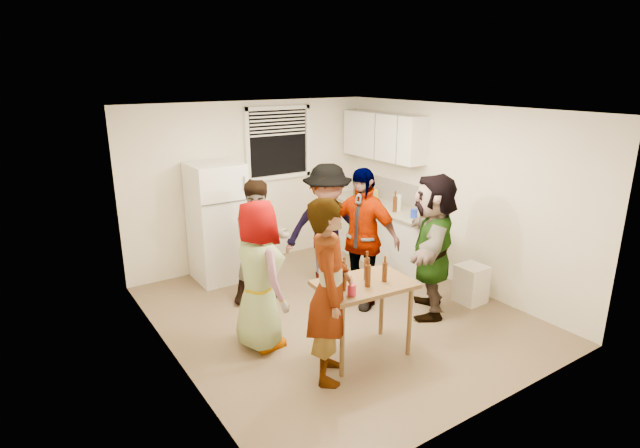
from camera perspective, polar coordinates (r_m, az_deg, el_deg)
room at (r=6.35m, az=1.88°, el=-10.21°), size 4.00×4.50×2.50m
window at (r=7.83m, az=-4.78°, el=9.22°), size 1.12×0.10×1.06m
refrigerator at (r=7.24m, az=-11.63°, el=0.19°), size 0.70×0.70×1.70m
counter_lower at (r=8.00m, az=7.07°, el=-1.14°), size 0.60×2.20×0.86m
countertop at (r=7.87m, az=7.19°, el=1.97°), size 0.64×2.22×0.04m
backsplash at (r=8.01m, az=8.80°, el=3.64°), size 0.03×2.20×0.36m
upper_cabinets at (r=7.90m, az=7.25°, el=9.94°), size 0.34×1.60×0.70m
kettle at (r=8.08m, az=5.39°, el=2.57°), size 0.30×0.26×0.22m
paper_towel at (r=7.60m, az=8.80°, el=1.52°), size 0.11×0.11×0.24m
wine_bottle at (r=8.45m, az=4.18°, el=3.25°), size 0.07×0.07×0.28m
beer_bottle_counter at (r=7.52m, az=8.52°, el=1.37°), size 0.06×0.06×0.24m
blue_cup at (r=7.26m, az=10.65°, el=0.69°), size 0.10×0.10×0.13m
picture_frame at (r=8.34m, az=6.20°, el=3.56°), size 0.02×0.19×0.15m
trash_bin at (r=6.84m, az=16.87°, el=-6.57°), size 0.34×0.34×0.50m
serving_table at (r=5.56m, az=4.88°, el=-14.50°), size 1.03×0.73×0.83m
beer_bottle_table at (r=5.23m, az=7.36°, el=-6.49°), size 0.05×0.05×0.20m
red_cup at (r=4.89m, az=3.64°, el=-8.12°), size 0.08×0.08×0.11m
guest_grey at (r=5.75m, az=-6.70°, el=-13.46°), size 1.67×0.86×0.52m
guest_stripe at (r=5.21m, az=1.05°, el=-16.85°), size 1.87×1.61×0.44m
guest_back_left at (r=6.74m, az=-6.53°, el=-8.60°), size 1.01×1.72×0.61m
guest_back_right at (r=7.05m, az=0.80°, el=-7.29°), size 1.83×2.08×0.65m
guest_black at (r=6.64m, az=4.54°, el=-8.98°), size 2.06×1.65×0.44m
guest_orange at (r=6.55m, az=12.23°, el=-9.71°), size 2.42×2.42×0.52m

